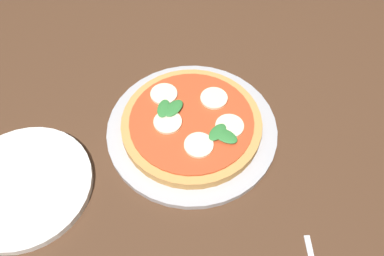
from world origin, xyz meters
TOP-DOWN VIEW (x-y plane):
  - ground_plane at (0.00, 0.00)m, footprint 6.00×6.00m
  - dining_table at (0.00, 0.00)m, footprint 1.25×1.17m
  - serving_tray at (-0.05, -0.03)m, footprint 0.31×0.31m
  - pizza at (-0.05, -0.03)m, footprint 0.25×0.25m
  - plate_white at (-0.31, 0.12)m, footprint 0.23×0.23m

SIDE VIEW (x-z plane):
  - ground_plane at x=0.00m, z-range 0.00..0.00m
  - dining_table at x=0.00m, z-range 0.27..0.98m
  - serving_tray at x=-0.05m, z-range 0.71..0.72m
  - plate_white at x=-0.31m, z-range 0.71..0.72m
  - pizza at x=-0.05m, z-range 0.72..0.75m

